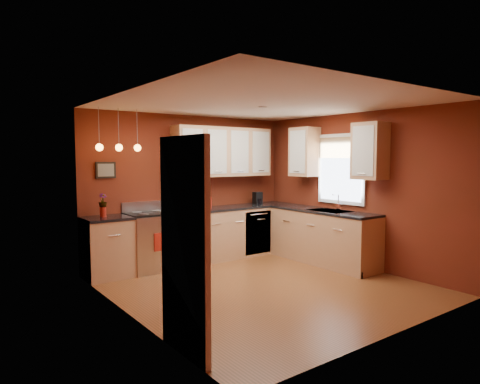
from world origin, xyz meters
TOP-DOWN VIEW (x-y plane):
  - floor at (0.00, 0.00)m, footprint 4.20×4.20m
  - ceiling at (0.00, 0.00)m, footprint 4.00×4.20m
  - wall_back at (0.00, 2.10)m, footprint 4.00×0.02m
  - wall_front at (0.00, -2.10)m, footprint 4.00×0.02m
  - wall_left at (-2.00, 0.00)m, footprint 0.02×4.20m
  - wall_right at (2.00, 0.00)m, footprint 0.02×4.20m
  - base_cabinets_back_left at (-1.65, 1.80)m, footprint 0.70×0.60m
  - base_cabinets_back_right at (0.73, 1.80)m, footprint 2.54×0.60m
  - base_cabinets_right at (1.70, 0.45)m, footprint 0.60×2.10m
  - counter_back_left at (-1.65, 1.80)m, footprint 0.70×0.62m
  - counter_back_right at (0.73, 1.80)m, footprint 2.54×0.62m
  - counter_right at (1.70, 0.45)m, footprint 0.62×2.10m
  - gas_range at (-0.92, 1.80)m, footprint 0.76×0.64m
  - dishwasher_front at (1.10, 1.51)m, footprint 0.60×0.02m
  - sink at (1.70, 0.30)m, footprint 0.50×0.70m
  - window at (1.97, 0.30)m, footprint 0.06×1.02m
  - door_left_wall at (-1.97, -1.20)m, footprint 0.12×0.82m
  - upper_cabinets_back at (0.60, 1.93)m, footprint 2.00×0.35m
  - upper_cabinets_right at (1.82, 0.32)m, footprint 0.35×1.95m
  - wall_picture at (-1.55, 2.08)m, footprint 0.32×0.03m
  - pendant_lights at (-1.45, 1.75)m, footprint 0.71×0.11m
  - red_canister at (0.17, 1.77)m, footprint 0.13×0.13m
  - red_vase at (-1.69, 1.83)m, footprint 0.10×0.10m
  - flowers at (-1.69, 1.83)m, footprint 0.15×0.15m
  - coffee_maker at (1.37, 1.86)m, footprint 0.17×0.17m
  - soap_pump at (1.82, 0.20)m, footprint 0.11×0.11m
  - dish_towel at (-0.92, 1.47)m, footprint 0.21×0.01m

SIDE VIEW (x-z plane):
  - floor at x=0.00m, z-range 0.00..0.00m
  - base_cabinets_back_left at x=-1.65m, z-range 0.00..0.90m
  - base_cabinets_back_right at x=0.73m, z-range 0.00..0.90m
  - base_cabinets_right at x=1.70m, z-range 0.00..0.90m
  - dishwasher_front at x=1.10m, z-range 0.05..0.85m
  - gas_range at x=-0.92m, z-range -0.07..1.04m
  - dish_towel at x=-0.92m, z-range 0.38..0.66m
  - sink at x=1.70m, z-range 0.75..1.08m
  - counter_back_left at x=-1.65m, z-range 0.90..0.94m
  - counter_back_right at x=0.73m, z-range 0.90..0.94m
  - counter_right at x=1.70m, z-range 0.90..0.94m
  - red_vase at x=-1.69m, z-range 0.94..1.09m
  - door_left_wall at x=-1.97m, z-range 0.00..2.05m
  - soap_pump at x=1.82m, z-range 0.94..1.12m
  - red_canister at x=0.17m, z-range 0.94..1.14m
  - coffee_maker at x=1.37m, z-range 0.93..1.16m
  - flowers at x=-1.69m, z-range 1.07..1.30m
  - wall_back at x=0.00m, z-range 0.00..2.60m
  - wall_front at x=0.00m, z-range 0.00..2.60m
  - wall_left at x=-2.00m, z-range 0.00..2.60m
  - wall_right at x=2.00m, z-range 0.00..2.60m
  - wall_picture at x=-1.55m, z-range 1.52..1.78m
  - window at x=1.97m, z-range 1.08..2.30m
  - upper_cabinets_back at x=0.60m, z-range 1.50..2.40m
  - upper_cabinets_right at x=1.82m, z-range 1.50..2.40m
  - pendant_lights at x=-1.45m, z-range 1.68..2.34m
  - ceiling at x=0.00m, z-range 2.59..2.61m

